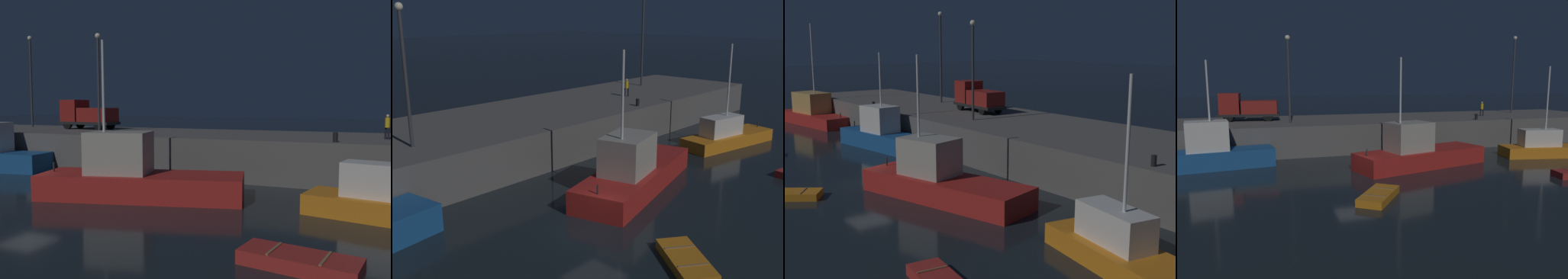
% 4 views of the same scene
% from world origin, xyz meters
% --- Properties ---
extents(ground_plane, '(320.00, 320.00, 0.00)m').
position_xyz_m(ground_plane, '(0.00, 0.00, 0.00)').
color(ground_plane, black).
extents(pier_quay, '(63.70, 10.90, 2.73)m').
position_xyz_m(pier_quay, '(0.00, 13.34, 1.37)').
color(pier_quay, '#5B5956').
rests_on(pier_quay, ground).
extents(fishing_boat_blue, '(8.48, 4.01, 7.81)m').
position_xyz_m(fishing_boat_blue, '(18.01, 2.48, 0.82)').
color(fishing_boat_blue, orange).
rests_on(fishing_boat_blue, ground).
extents(fishing_boat_orange, '(11.06, 5.75, 8.24)m').
position_xyz_m(fishing_boat_orange, '(5.56, 2.00, 1.12)').
color(fishing_boat_orange, red).
rests_on(fishing_boat_orange, ground).
extents(dinghy_orange_near, '(3.21, 3.62, 0.46)m').
position_xyz_m(dinghy_orange_near, '(0.14, -4.90, 0.21)').
color(dinghy_orange_near, orange).
rests_on(dinghy_orange_near, ground).
extents(lamp_post_east, '(0.44, 0.44, 7.87)m').
position_xyz_m(lamp_post_east, '(-3.25, 10.92, 7.34)').
color(lamp_post_east, '#38383D').
rests_on(lamp_post_east, pier_quay).
extents(lamp_post_central, '(0.44, 0.44, 9.18)m').
position_xyz_m(lamp_post_central, '(23.82, 14.97, 8.02)').
color(lamp_post_central, '#38383D').
rests_on(lamp_post_central, pier_quay).
extents(dockworker, '(0.40, 0.40, 1.58)m').
position_xyz_m(dockworker, '(17.79, 12.14, 3.64)').
color(dockworker, black).
rests_on(dockworker, pier_quay).
extents(bollard_central, '(0.28, 0.28, 0.58)m').
position_xyz_m(bollard_central, '(14.94, 8.77, 3.02)').
color(bollard_central, black).
rests_on(bollard_central, pier_quay).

